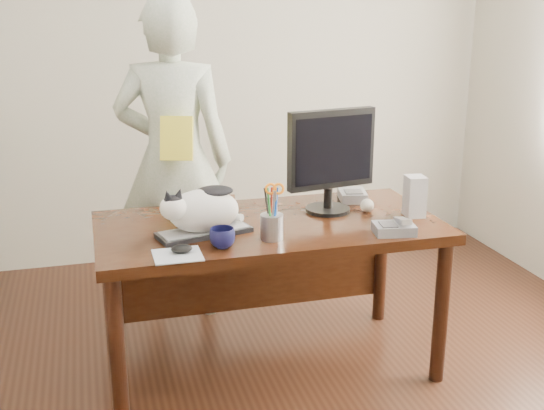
{
  "coord_description": "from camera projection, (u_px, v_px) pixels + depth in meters",
  "views": [
    {
      "loc": [
        -0.79,
        -2.32,
        1.76
      ],
      "look_at": [
        0.0,
        0.55,
        0.85
      ],
      "focal_mm": 45.0,
      "sensor_mm": 36.0,
      "label": 1
    }
  ],
  "objects": [
    {
      "name": "desk",
      "position": [
        265.0,
        246.0,
        3.3
      ],
      "size": [
        1.6,
        0.8,
        0.75
      ],
      "color": "black",
      "rests_on": "ground"
    },
    {
      "name": "coffee_mug",
      "position": [
        222.0,
        238.0,
        2.86
      ],
      "size": [
        0.14,
        0.14,
        0.09
      ],
      "primitive_type": "imported",
      "rotation": [
        0.0,
        0.0,
        0.38
      ],
      "color": "#0E0E38",
      "rests_on": "desk"
    },
    {
      "name": "held_book",
      "position": [
        177.0,
        138.0,
        3.57
      ],
      "size": [
        0.19,
        0.15,
        0.24
      ],
      "rotation": [
        0.0,
        0.0,
        -0.31
      ],
      "color": "yellow",
      "rests_on": "person"
    },
    {
      "name": "pen_cup",
      "position": [
        272.0,
        224.0,
        2.95
      ],
      "size": [
        0.12,
        0.12,
        0.25
      ],
      "rotation": [
        0.0,
        0.0,
        -0.22
      ],
      "color": "gray",
      "rests_on": "desk"
    },
    {
      "name": "phone",
      "position": [
        395.0,
        228.0,
        3.03
      ],
      "size": [
        0.2,
        0.16,
        0.08
      ],
      "rotation": [
        0.0,
        0.0,
        -0.17
      ],
      "color": "slate",
      "rests_on": "desk"
    },
    {
      "name": "mouse",
      "position": [
        182.0,
        249.0,
        2.79
      ],
      "size": [
        0.09,
        0.06,
        0.04
      ],
      "rotation": [
        0.0,
        0.0,
        0.0
      ],
      "color": "black",
      "rests_on": "mousepad"
    },
    {
      "name": "room",
      "position": [
        312.0,
        115.0,
        2.46
      ],
      "size": [
        4.5,
        4.5,
        4.5
      ],
      "color": "black",
      "rests_on": "ground"
    },
    {
      "name": "monitor",
      "position": [
        331.0,
        155.0,
        3.26
      ],
      "size": [
        0.45,
        0.25,
        0.51
      ],
      "rotation": [
        0.0,
        0.0,
        0.17
      ],
      "color": "black",
      "rests_on": "desk"
    },
    {
      "name": "keyboard",
      "position": [
        204.0,
        232.0,
        3.02
      ],
      "size": [
        0.44,
        0.25,
        0.02
      ],
      "rotation": [
        0.0,
        0.0,
        0.25
      ],
      "color": "black",
      "rests_on": "desk"
    },
    {
      "name": "calculator",
      "position": [
        352.0,
        195.0,
        3.53
      ],
      "size": [
        0.17,
        0.2,
        0.05
      ],
      "rotation": [
        0.0,
        0.0,
        -0.21
      ],
      "color": "slate",
      "rests_on": "desk"
    },
    {
      "name": "mousepad",
      "position": [
        178.0,
        255.0,
        2.77
      ],
      "size": [
        0.2,
        0.18,
        0.0
      ],
      "rotation": [
        0.0,
        0.0,
        0.0
      ],
      "color": "silver",
      "rests_on": "desk"
    },
    {
      "name": "book_stack",
      "position": [
        215.0,
        204.0,
        3.35
      ],
      "size": [
        0.22,
        0.17,
        0.08
      ],
      "rotation": [
        0.0,
        0.0,
        -0.1
      ],
      "color": "#441213",
      "rests_on": "desk"
    },
    {
      "name": "baseball",
      "position": [
        367.0,
        205.0,
        3.33
      ],
      "size": [
        0.07,
        0.07,
        0.07
      ],
      "rotation": [
        0.0,
        0.0,
        -0.16
      ],
      "color": "silver",
      "rests_on": "desk"
    },
    {
      "name": "cat",
      "position": [
        201.0,
        209.0,
        2.98
      ],
      "size": [
        0.4,
        0.27,
        0.23
      ],
      "rotation": [
        0.0,
        0.0,
        0.25
      ],
      "color": "white",
      "rests_on": "keyboard"
    },
    {
      "name": "person",
      "position": [
        174.0,
        160.0,
        3.77
      ],
      "size": [
        0.75,
        0.61,
        1.79
      ],
      "primitive_type": "imported",
      "rotation": [
        0.0,
        0.0,
        2.83
      ],
      "color": "silver",
      "rests_on": "ground"
    },
    {
      "name": "speaker",
      "position": [
        415.0,
        196.0,
        3.25
      ],
      "size": [
        0.1,
        0.11,
        0.2
      ],
      "rotation": [
        0.0,
        0.0,
        -0.11
      ],
      "color": "#9E9EA1",
      "rests_on": "desk"
    }
  ]
}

